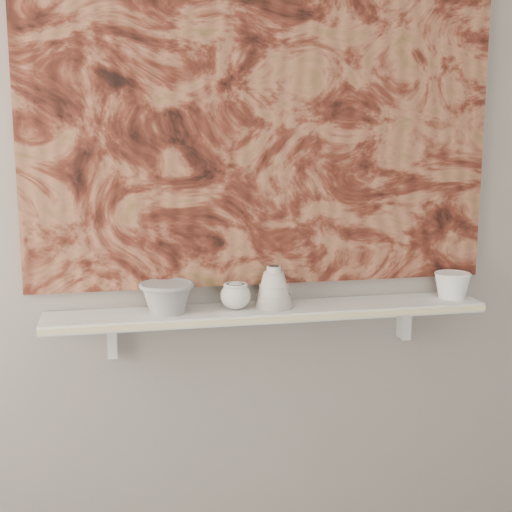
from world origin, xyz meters
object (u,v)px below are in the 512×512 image
object	(u,v)px
shelf	(268,312)
bowl_grey	(167,297)
painting	(263,112)
bowl_white	(452,285)
cup_cream	(236,296)
bell_vessel	(274,287)

from	to	relation	value
shelf	bowl_grey	xyz separation A→B (m)	(-0.32, 0.00, 0.06)
painting	bowl_white	xyz separation A→B (m)	(0.63, -0.08, -0.57)
painting	cup_cream	distance (m)	0.58
bowl_grey	bell_vessel	world-z (taller)	bell_vessel
painting	bell_vessel	bearing A→B (deg)	-78.43
bowl_grey	shelf	bearing A→B (deg)	0.00
bell_vessel	shelf	bearing A→B (deg)	180.00
shelf	bell_vessel	xyz separation A→B (m)	(0.02, 0.00, 0.08)
painting	bowl_grey	bearing A→B (deg)	-165.86
painting	bell_vessel	world-z (taller)	painting
cup_cream	shelf	bearing A→B (deg)	0.00
cup_cream	bowl_white	world-z (taller)	bowl_white
bowl_grey	cup_cream	size ratio (longest dim) A/B	1.80
bowl_grey	cup_cream	distance (m)	0.21
cup_cream	bell_vessel	size ratio (longest dim) A/B	0.71
painting	cup_cream	xyz separation A→B (m)	(-0.11, -0.08, -0.57)
painting	bell_vessel	xyz separation A→B (m)	(0.02, -0.08, -0.54)
shelf	cup_cream	world-z (taller)	cup_cream
bell_vessel	bowl_white	size ratio (longest dim) A/B	1.10
painting	cup_cream	size ratio (longest dim) A/B	15.89
shelf	bell_vessel	size ratio (longest dim) A/B	10.51
painting	bowl_grey	world-z (taller)	painting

